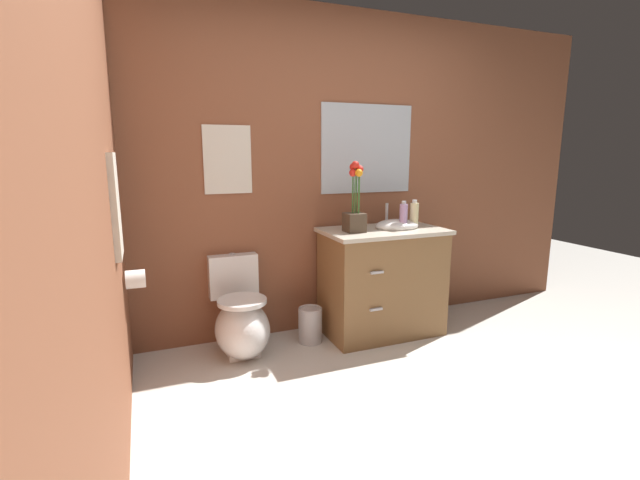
{
  "coord_description": "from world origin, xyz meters",
  "views": [
    {
      "loc": [
        -1.35,
        -1.56,
        1.42
      ],
      "look_at": [
        -0.18,
        1.33,
        0.81
      ],
      "focal_mm": 24.82,
      "sensor_mm": 36.0,
      "label": 1
    }
  ],
  "objects_px": {
    "soap_bottle": "(414,215)",
    "trash_bin": "(310,325)",
    "toilet": "(241,321)",
    "lotion_bottle": "(404,215)",
    "wall_poster": "(228,160)",
    "hanging_towel": "(115,206)",
    "hand_wash_bottle": "(403,216)",
    "vanity_cabinet": "(382,280)",
    "toilet_paper_roll": "(136,279)",
    "wall_mirror": "(367,149)",
    "flower_vase": "(355,208)"
  },
  "relations": [
    {
      "from": "flower_vase",
      "to": "hand_wash_bottle",
      "type": "height_order",
      "value": "flower_vase"
    },
    {
      "from": "flower_vase",
      "to": "wall_poster",
      "type": "relative_size",
      "value": 1.08
    },
    {
      "from": "toilet",
      "to": "hanging_towel",
      "type": "height_order",
      "value": "hanging_towel"
    },
    {
      "from": "toilet_paper_roll",
      "to": "hand_wash_bottle",
      "type": "bearing_deg",
      "value": 2.94
    },
    {
      "from": "trash_bin",
      "to": "toilet_paper_roll",
      "type": "distance_m",
      "value": 1.32
    },
    {
      "from": "toilet",
      "to": "wall_mirror",
      "type": "bearing_deg",
      "value": 13.38
    },
    {
      "from": "toilet_paper_roll",
      "to": "toilet",
      "type": "bearing_deg",
      "value": 16.59
    },
    {
      "from": "wall_mirror",
      "to": "hanging_towel",
      "type": "xyz_separation_m",
      "value": [
        -1.84,
        -0.82,
        -0.29
      ]
    },
    {
      "from": "vanity_cabinet",
      "to": "hanging_towel",
      "type": "distance_m",
      "value": 2.05
    },
    {
      "from": "hand_wash_bottle",
      "to": "wall_mirror",
      "type": "bearing_deg",
      "value": 109.7
    },
    {
      "from": "trash_bin",
      "to": "toilet_paper_roll",
      "type": "bearing_deg",
      "value": -170.41
    },
    {
      "from": "flower_vase",
      "to": "hanging_towel",
      "type": "xyz_separation_m",
      "value": [
        -1.58,
        -0.51,
        0.14
      ]
    },
    {
      "from": "vanity_cabinet",
      "to": "soap_bottle",
      "type": "relative_size",
      "value": 4.63
    },
    {
      "from": "flower_vase",
      "to": "hand_wash_bottle",
      "type": "relative_size",
      "value": 2.38
    },
    {
      "from": "toilet",
      "to": "wall_mirror",
      "type": "xyz_separation_m",
      "value": [
        1.12,
        0.27,
        1.21
      ]
    },
    {
      "from": "soap_bottle",
      "to": "toilet_paper_roll",
      "type": "xyz_separation_m",
      "value": [
        -2.03,
        -0.13,
        -0.26
      ]
    },
    {
      "from": "toilet",
      "to": "toilet_paper_roll",
      "type": "bearing_deg",
      "value": -163.41
    },
    {
      "from": "lotion_bottle",
      "to": "trash_bin",
      "type": "bearing_deg",
      "value": -176.53
    },
    {
      "from": "soap_bottle",
      "to": "trash_bin",
      "type": "relative_size",
      "value": 0.81
    },
    {
      "from": "lotion_bottle",
      "to": "hand_wash_bottle",
      "type": "distance_m",
      "value": 0.18
    },
    {
      "from": "trash_bin",
      "to": "wall_mirror",
      "type": "height_order",
      "value": "wall_mirror"
    },
    {
      "from": "vanity_cabinet",
      "to": "wall_poster",
      "type": "distance_m",
      "value": 1.5
    },
    {
      "from": "wall_poster",
      "to": "hanging_towel",
      "type": "relative_size",
      "value": 0.93
    },
    {
      "from": "toilet",
      "to": "lotion_bottle",
      "type": "height_order",
      "value": "lotion_bottle"
    },
    {
      "from": "vanity_cabinet",
      "to": "hand_wash_bottle",
      "type": "xyz_separation_m",
      "value": [
        0.13,
        -0.07,
        0.51
      ]
    },
    {
      "from": "wall_mirror",
      "to": "toilet_paper_roll",
      "type": "distance_m",
      "value": 2.0
    },
    {
      "from": "lotion_bottle",
      "to": "toilet_paper_roll",
      "type": "height_order",
      "value": "lotion_bottle"
    },
    {
      "from": "vanity_cabinet",
      "to": "soap_bottle",
      "type": "bearing_deg",
      "value": -9.8
    },
    {
      "from": "soap_bottle",
      "to": "trash_bin",
      "type": "height_order",
      "value": "soap_bottle"
    },
    {
      "from": "toilet",
      "to": "trash_bin",
      "type": "relative_size",
      "value": 2.54
    },
    {
      "from": "hanging_towel",
      "to": "toilet_paper_roll",
      "type": "xyz_separation_m",
      "value": [
        0.06,
        0.36,
        -0.48
      ]
    },
    {
      "from": "toilet",
      "to": "wall_poster",
      "type": "relative_size",
      "value": 1.42
    },
    {
      "from": "vanity_cabinet",
      "to": "hand_wash_bottle",
      "type": "distance_m",
      "value": 0.53
    },
    {
      "from": "soap_bottle",
      "to": "flower_vase",
      "type": "bearing_deg",
      "value": 177.65
    },
    {
      "from": "vanity_cabinet",
      "to": "toilet_paper_roll",
      "type": "relative_size",
      "value": 9.29
    },
    {
      "from": "flower_vase",
      "to": "lotion_bottle",
      "type": "distance_m",
      "value": 0.51
    },
    {
      "from": "soap_bottle",
      "to": "lotion_bottle",
      "type": "height_order",
      "value": "soap_bottle"
    },
    {
      "from": "wall_mirror",
      "to": "hanging_towel",
      "type": "height_order",
      "value": "wall_mirror"
    },
    {
      "from": "flower_vase",
      "to": "trash_bin",
      "type": "bearing_deg",
      "value": 171.24
    },
    {
      "from": "trash_bin",
      "to": "toilet_paper_roll",
      "type": "height_order",
      "value": "toilet_paper_roll"
    },
    {
      "from": "wall_poster",
      "to": "hanging_towel",
      "type": "xyz_separation_m",
      "value": [
        -0.71,
        -0.82,
        -0.21
      ]
    },
    {
      "from": "vanity_cabinet",
      "to": "hanging_towel",
      "type": "height_order",
      "value": "hanging_towel"
    },
    {
      "from": "lotion_bottle",
      "to": "toilet",
      "type": "bearing_deg",
      "value": -177.71
    },
    {
      "from": "flower_vase",
      "to": "lotion_bottle",
      "type": "relative_size",
      "value": 2.65
    },
    {
      "from": "flower_vase",
      "to": "toilet",
      "type": "bearing_deg",
      "value": 176.84
    },
    {
      "from": "hand_wash_bottle",
      "to": "trash_bin",
      "type": "xyz_separation_m",
      "value": [
        -0.73,
        0.1,
        -0.81
      ]
    },
    {
      "from": "flower_vase",
      "to": "toilet_paper_roll",
      "type": "relative_size",
      "value": 4.74
    },
    {
      "from": "lotion_bottle",
      "to": "hand_wash_bottle",
      "type": "xyz_separation_m",
      "value": [
        -0.1,
        -0.15,
        0.01
      ]
    },
    {
      "from": "flower_vase",
      "to": "trash_bin",
      "type": "distance_m",
      "value": 0.95
    },
    {
      "from": "hand_wash_bottle",
      "to": "wall_poster",
      "type": "height_order",
      "value": "wall_poster"
    }
  ]
}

